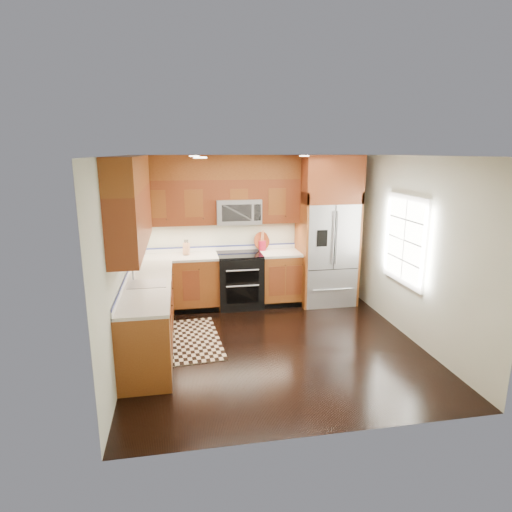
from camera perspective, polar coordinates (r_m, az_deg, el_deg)
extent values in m
plane|color=black|center=(6.15, 2.47, -11.81)|extent=(4.00, 4.00, 0.00)
cube|color=beige|center=(7.63, -0.71, 3.55)|extent=(4.00, 0.02, 2.60)
cube|color=beige|center=(5.63, -17.69, -0.81)|extent=(0.02, 4.00, 2.60)
cube|color=beige|center=(6.45, 20.22, 0.79)|extent=(0.02, 4.00, 2.60)
cube|color=white|center=(6.58, 19.28, 2.02)|extent=(0.04, 1.10, 1.30)
cube|color=white|center=(6.58, 19.20, 2.01)|extent=(0.02, 0.95, 1.15)
cube|color=brown|center=(7.44, -10.36, -3.69)|extent=(1.37, 0.60, 0.90)
cube|color=brown|center=(7.64, 3.31, -3.03)|extent=(0.72, 0.60, 0.90)
cube|color=brown|center=(6.04, -14.02, -8.04)|extent=(0.60, 2.40, 0.90)
cube|color=silver|center=(7.35, -4.74, 0.07)|extent=(2.85, 0.62, 0.04)
cube|color=silver|center=(5.89, -14.28, -3.79)|extent=(0.62, 2.40, 0.04)
cube|color=maroon|center=(7.32, -4.98, 7.21)|extent=(2.85, 0.33, 0.75)
cube|color=maroon|center=(5.70, -16.17, 4.88)|extent=(0.33, 2.40, 0.75)
cube|color=brown|center=(7.28, -5.08, 11.71)|extent=(2.85, 0.33, 0.40)
cube|color=brown|center=(5.65, -16.57, 10.64)|extent=(0.33, 2.40, 0.40)
cube|color=black|center=(7.48, -2.17, -3.31)|extent=(0.76, 0.64, 0.92)
cube|color=black|center=(7.35, -2.20, 0.23)|extent=(0.76, 0.60, 0.02)
cube|color=black|center=(7.13, -1.82, -2.81)|extent=(0.55, 0.01, 0.18)
cube|color=black|center=(7.23, -1.80, -5.24)|extent=(0.55, 0.01, 0.28)
cylinder|color=#B2B2B7|center=(7.07, -1.80, -1.94)|extent=(0.55, 0.02, 0.02)
cylinder|color=#B2B2B7|center=(7.15, -1.78, -4.02)|extent=(0.55, 0.02, 0.02)
cube|color=#B2B2B7|center=(7.34, -2.39, 5.98)|extent=(0.76, 0.40, 0.42)
cube|color=black|center=(7.14, -2.58, 5.76)|extent=(0.50, 0.01, 0.28)
cube|color=#B2B2B7|center=(7.68, 9.37, 0.38)|extent=(0.90, 0.74, 1.80)
cube|color=black|center=(7.27, 10.45, 2.40)|extent=(0.01, 0.01, 1.08)
cube|color=black|center=(7.19, 8.81, 2.35)|extent=(0.18, 0.01, 0.28)
cube|color=brown|center=(7.52, 6.02, 0.98)|extent=(0.04, 0.74, 2.00)
cube|color=brown|center=(7.83, 12.64, 1.23)|extent=(0.04, 0.74, 2.00)
cube|color=maroon|center=(7.50, 9.76, 10.10)|extent=(0.98, 0.74, 0.80)
cube|color=#B2B2B7|center=(5.88, -14.30, -3.51)|extent=(0.50, 0.42, 0.02)
cylinder|color=#B2B2B7|center=(6.07, -16.12, -1.80)|extent=(0.02, 0.02, 0.28)
torus|color=#B2B2B7|center=(5.96, -16.28, -0.70)|extent=(0.18, 0.02, 0.18)
cube|color=black|center=(6.37, -9.11, -10.96)|extent=(1.02, 1.58, 0.01)
cube|color=tan|center=(7.38, -9.27, 0.96)|extent=(0.12, 0.15, 0.20)
cylinder|color=maroon|center=(7.60, 0.86, 1.40)|extent=(0.14, 0.14, 0.17)
cylinder|color=maroon|center=(7.68, 0.77, 0.95)|extent=(0.43, 0.43, 0.02)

